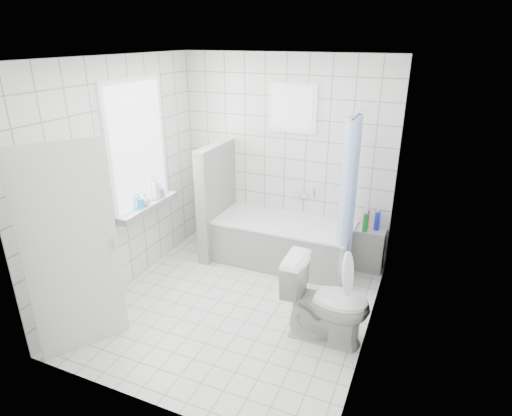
% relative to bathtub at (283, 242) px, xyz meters
% --- Properties ---
extents(ground, '(3.00, 3.00, 0.00)m').
position_rel_bathtub_xyz_m(ground, '(-0.14, -1.12, -0.29)').
color(ground, white).
rests_on(ground, ground).
extents(ceiling, '(3.00, 3.00, 0.00)m').
position_rel_bathtub_xyz_m(ceiling, '(-0.14, -1.12, 2.31)').
color(ceiling, white).
rests_on(ceiling, ground).
extents(wall_back, '(2.80, 0.02, 2.60)m').
position_rel_bathtub_xyz_m(wall_back, '(-0.14, 0.38, 1.01)').
color(wall_back, white).
rests_on(wall_back, ground).
extents(wall_front, '(2.80, 0.02, 2.60)m').
position_rel_bathtub_xyz_m(wall_front, '(-0.14, -2.62, 1.01)').
color(wall_front, white).
rests_on(wall_front, ground).
extents(wall_left, '(0.02, 3.00, 2.60)m').
position_rel_bathtub_xyz_m(wall_left, '(-1.54, -1.12, 1.01)').
color(wall_left, white).
rests_on(wall_left, ground).
extents(wall_right, '(0.02, 3.00, 2.60)m').
position_rel_bathtub_xyz_m(wall_right, '(1.26, -1.12, 1.01)').
color(wall_right, white).
rests_on(wall_right, ground).
extents(window_left, '(0.01, 0.90, 1.40)m').
position_rel_bathtub_xyz_m(window_left, '(-1.50, -0.82, 1.31)').
color(window_left, white).
rests_on(window_left, wall_left).
extents(window_back, '(0.50, 0.01, 0.50)m').
position_rel_bathtub_xyz_m(window_back, '(-0.04, 0.33, 1.66)').
color(window_back, white).
rests_on(window_back, wall_back).
extents(window_sill, '(0.18, 1.02, 0.08)m').
position_rel_bathtub_xyz_m(window_sill, '(-1.45, -0.82, 0.57)').
color(window_sill, white).
rests_on(window_sill, wall_left).
extents(door, '(0.45, 0.70, 2.00)m').
position_rel_bathtub_xyz_m(door, '(-1.18, -2.26, 0.71)').
color(door, silver).
rests_on(door, ground).
extents(bathtub, '(1.74, 0.77, 0.58)m').
position_rel_bathtub_xyz_m(bathtub, '(0.00, 0.00, 0.00)').
color(bathtub, white).
rests_on(bathtub, ground).
extents(partition_wall, '(0.15, 0.85, 1.50)m').
position_rel_bathtub_xyz_m(partition_wall, '(-0.93, -0.05, 0.46)').
color(partition_wall, white).
rests_on(partition_wall, ground).
extents(tiled_ledge, '(0.40, 0.24, 0.55)m').
position_rel_bathtub_xyz_m(tiled_ledge, '(1.03, 0.25, -0.02)').
color(tiled_ledge, white).
rests_on(tiled_ledge, ground).
extents(toilet, '(0.83, 0.48, 0.84)m').
position_rel_bathtub_xyz_m(toilet, '(0.89, -1.26, 0.13)').
color(toilet, white).
rests_on(toilet, ground).
extents(curtain_rod, '(0.02, 0.80, 0.02)m').
position_rel_bathtub_xyz_m(curtain_rod, '(0.81, -0.02, 1.71)').
color(curtain_rod, silver).
rests_on(curtain_rod, wall_back).
extents(shower_curtain, '(0.14, 0.48, 1.78)m').
position_rel_bathtub_xyz_m(shower_curtain, '(0.81, -0.16, 0.81)').
color(shower_curtain, '#5484F6').
rests_on(shower_curtain, curtain_rod).
extents(tub_faucet, '(0.18, 0.06, 0.06)m').
position_rel_bathtub_xyz_m(tub_faucet, '(0.10, 0.33, 0.56)').
color(tub_faucet, silver).
rests_on(tub_faucet, wall_back).
extents(sill_bottles, '(0.16, 0.56, 0.31)m').
position_rel_bathtub_xyz_m(sill_bottles, '(-1.44, -0.75, 0.73)').
color(sill_bottles, '#31B3DF').
rests_on(sill_bottles, window_sill).
extents(ledge_bottles, '(0.19, 0.17, 0.24)m').
position_rel_bathtub_xyz_m(ledge_bottles, '(1.02, 0.25, 0.38)').
color(ledge_bottles, '#168526').
rests_on(ledge_bottles, tiled_ledge).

